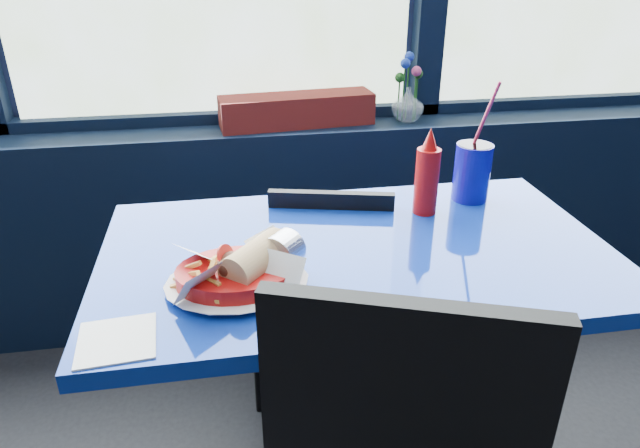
{
  "coord_description": "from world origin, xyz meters",
  "views": [
    {
      "loc": [
        0.01,
        0.85,
        1.4
      ],
      "look_at": [
        0.21,
        1.98,
        0.83
      ],
      "focal_mm": 32.0,
      "sensor_mm": 36.0,
      "label": 1
    }
  ],
  "objects": [
    {
      "name": "window_sill",
      "position": [
        0.0,
        2.87,
        0.4
      ],
      "size": [
        5.0,
        0.26,
        0.8
      ],
      "primitive_type": "cube",
      "color": "black",
      "rests_on": "ground"
    },
    {
      "name": "flower_vase",
      "position": [
        0.68,
        2.85,
        0.88
      ],
      "size": [
        0.16,
        0.16,
        0.25
      ],
      "rotation": [
        0.0,
        0.0,
        0.35
      ],
      "color": "silver",
      "rests_on": "window_sill"
    },
    {
      "name": "planter_box",
      "position": [
        0.27,
        2.86,
        0.86
      ],
      "size": [
        0.57,
        0.19,
        0.11
      ],
      "primitive_type": "cube",
      "rotation": [
        0.0,
        0.0,
        0.1
      ],
      "color": "maroon",
      "rests_on": "window_sill"
    },
    {
      "name": "food_basket",
      "position": [
        0.02,
        1.88,
        0.79
      ],
      "size": [
        0.33,
        0.33,
        0.1
      ],
      "rotation": [
        0.0,
        0.0,
        0.42
      ],
      "color": "#A80D0B",
      "rests_on": "near_table"
    },
    {
      "name": "chair_near_back",
      "position": [
        0.26,
        2.33,
        0.46
      ],
      "size": [
        0.43,
        0.44,
        0.8
      ],
      "rotation": [
        0.0,
        0.0,
        2.9
      ],
      "color": "black",
      "rests_on": "ground"
    },
    {
      "name": "ketchup_bottle",
      "position": [
        0.52,
        2.17,
        0.85
      ],
      "size": [
        0.06,
        0.06,
        0.23
      ],
      "color": "#A80D0B",
      "rests_on": "near_table"
    },
    {
      "name": "napkin",
      "position": [
        -0.21,
        1.73,
        0.75
      ],
      "size": [
        0.15,
        0.15,
        0.0
      ],
      "primitive_type": "cube",
      "rotation": [
        0.0,
        0.0,
        0.08
      ],
      "color": "white",
      "rests_on": "near_table"
    },
    {
      "name": "near_table",
      "position": [
        0.3,
        2.0,
        0.57
      ],
      "size": [
        1.2,
        0.7,
        0.75
      ],
      "color": "black",
      "rests_on": "ground"
    },
    {
      "name": "soda_cup",
      "position": [
        0.68,
        2.23,
        0.83
      ],
      "size": [
        0.1,
        0.1,
        0.34
      ],
      "rotation": [
        0.0,
        0.0,
        -0.08
      ],
      "color": "#0D0C8B",
      "rests_on": "near_table"
    }
  ]
}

